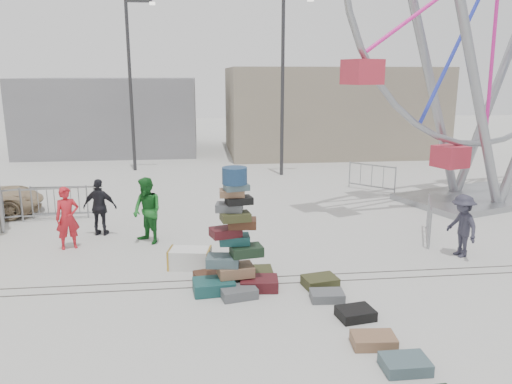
{
  "coord_description": "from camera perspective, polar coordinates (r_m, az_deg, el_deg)",
  "views": [
    {
      "loc": [
        -0.82,
        -9.77,
        4.62
      ],
      "look_at": [
        0.62,
        2.78,
        1.63
      ],
      "focal_mm": 35.0,
      "sensor_mm": 36.0,
      "label": 1
    }
  ],
  "objects": [
    {
      "name": "ground",
      "position": [
        10.84,
        -1.61,
        -11.92
      ],
      "size": [
        90.0,
        90.0,
        0.0
      ],
      "primitive_type": "plane",
      "color": "#9E9E99",
      "rests_on": "ground"
    },
    {
      "name": "track_line_near",
      "position": [
        11.38,
        -1.88,
        -10.62
      ],
      "size": [
        40.0,
        0.04,
        0.01
      ],
      "primitive_type": "cube",
      "color": "#47443F",
      "rests_on": "ground"
    },
    {
      "name": "track_line_far",
      "position": [
        11.75,
        -2.04,
        -9.83
      ],
      "size": [
        40.0,
        0.04,
        0.01
      ],
      "primitive_type": "cube",
      "color": "#47443F",
      "rests_on": "ground"
    },
    {
      "name": "building_right",
      "position": [
        30.85,
        8.26,
        9.24
      ],
      "size": [
        12.0,
        8.0,
        5.0
      ],
      "primitive_type": "cube",
      "color": "gray",
      "rests_on": "ground"
    },
    {
      "name": "building_left",
      "position": [
        32.28,
        -15.94,
        8.51
      ],
      "size": [
        10.0,
        8.0,
        4.4
      ],
      "primitive_type": "cube",
      "color": "gray",
      "rests_on": "ground"
    },
    {
      "name": "lamp_post_right",
      "position": [
        23.1,
        3.29,
        12.95
      ],
      "size": [
        1.41,
        0.25,
        8.0
      ],
      "color": "#2D2D30",
      "rests_on": "ground"
    },
    {
      "name": "lamp_post_left",
      "position": [
        24.96,
        -13.99,
        12.61
      ],
      "size": [
        1.41,
        0.25,
        8.0
      ],
      "color": "#2D2D30",
      "rests_on": "ground"
    },
    {
      "name": "suitcase_tower",
      "position": [
        11.04,
        -2.46,
        -7.15
      ],
      "size": [
        1.9,
        1.7,
        2.72
      ],
      "rotation": [
        0.0,
        0.0,
        0.05
      ],
      "color": "#184A4A",
      "rests_on": "ground"
    },
    {
      "name": "steamer_trunk",
      "position": [
        12.4,
        -7.58,
        -7.52
      ],
      "size": [
        1.09,
        0.74,
        0.47
      ],
      "primitive_type": "cube",
      "rotation": [
        0.0,
        0.0,
        -0.17
      ],
      "color": "silver",
      "rests_on": "ground"
    },
    {
      "name": "row_case_0",
      "position": [
        11.38,
        7.33,
        -10.12
      ],
      "size": [
        0.84,
        0.69,
        0.23
      ],
      "primitive_type": "cube",
      "rotation": [
        0.0,
        0.0,
        0.19
      ],
      "color": "#393B1D",
      "rests_on": "ground"
    },
    {
      "name": "row_case_1",
      "position": [
        10.77,
        8.12,
        -11.65
      ],
      "size": [
        0.72,
        0.52,
        0.19
      ],
      "primitive_type": "cube",
      "rotation": [
        0.0,
        0.0,
        -0.06
      ],
      "color": "#575A5E",
      "rests_on": "ground"
    },
    {
      "name": "row_case_2",
      "position": [
        10.13,
        11.31,
        -13.45
      ],
      "size": [
        0.76,
        0.64,
        0.2
      ],
      "primitive_type": "cube",
      "rotation": [
        0.0,
        0.0,
        0.17
      ],
      "color": "black",
      "rests_on": "ground"
    },
    {
      "name": "row_case_3",
      "position": [
        9.28,
        13.28,
        -16.17
      ],
      "size": [
        0.79,
        0.55,
        0.21
      ],
      "primitive_type": "cube",
      "rotation": [
        0.0,
        0.0,
        -0.08
      ],
      "color": "#886145",
      "rests_on": "ground"
    },
    {
      "name": "row_case_4",
      "position": [
        8.76,
        16.68,
        -18.33
      ],
      "size": [
        0.74,
        0.55,
        0.2
      ],
      "primitive_type": "cube",
      "rotation": [
        0.0,
        0.0,
        -0.0
      ],
      "color": "#455C63",
      "rests_on": "ground"
    },
    {
      "name": "barricade_dummy_b",
      "position": [
        17.37,
        -22.0,
        -1.23
      ],
      "size": [
        2.0,
        0.32,
        1.1
      ],
      "primitive_type": null,
      "rotation": [
        0.0,
        0.0,
        0.11
      ],
      "color": "gray",
      "rests_on": "ground"
    },
    {
      "name": "barricade_dummy_c",
      "position": [
        17.45,
        -21.15,
        -1.09
      ],
      "size": [
        2.0,
        0.16,
        1.1
      ],
      "primitive_type": null,
      "rotation": [
        0.0,
        0.0,
        -0.03
      ],
      "color": "gray",
      "rests_on": "ground"
    },
    {
      "name": "barricade_wheel_front",
      "position": [
        15.17,
        19.16,
        -3.0
      ],
      "size": [
        0.9,
        1.87,
        1.1
      ],
      "primitive_type": null,
      "rotation": [
        0.0,
        0.0,
        1.16
      ],
      "color": "gray",
      "rests_on": "ground"
    },
    {
      "name": "barricade_wheel_back",
      "position": [
        20.75,
        13.08,
        1.65
      ],
      "size": [
        1.49,
        1.48,
        1.1
      ],
      "primitive_type": null,
      "rotation": [
        0.0,
        0.0,
        -0.78
      ],
      "color": "gray",
      "rests_on": "ground"
    },
    {
      "name": "pedestrian_red",
      "position": [
        14.34,
        -20.75,
        -2.79
      ],
      "size": [
        0.73,
        0.61,
        1.71
      ],
      "primitive_type": "imported",
      "rotation": [
        0.0,
        0.0,
        0.37
      ],
      "color": "red",
      "rests_on": "ground"
    },
    {
      "name": "pedestrian_green",
      "position": [
        14.16,
        -12.33,
        -2.11
      ],
      "size": [
        1.13,
        1.14,
        1.86
      ],
      "primitive_type": "imported",
      "rotation": [
        0.0,
        0.0,
        -0.83
      ],
      "color": "#175F20",
      "rests_on": "ground"
    },
    {
      "name": "pedestrian_black",
      "position": [
        15.23,
        -17.39,
        -1.68
      ],
      "size": [
        1.04,
        0.56,
        1.68
      ],
      "primitive_type": "imported",
      "rotation": [
        0.0,
        0.0,
        2.98
      ],
      "color": "black",
      "rests_on": "ground"
    },
    {
      "name": "pedestrian_grey",
      "position": [
        13.91,
        22.49,
        -3.57
      ],
      "size": [
        0.76,
        1.14,
        1.64
      ],
      "primitive_type": "imported",
      "rotation": [
        0.0,
        0.0,
        -1.43
      ],
      "color": "#292836",
      "rests_on": "ground"
    }
  ]
}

